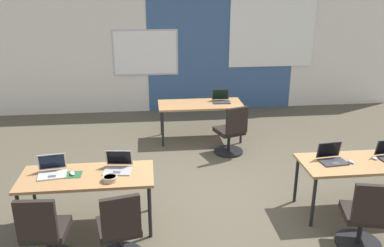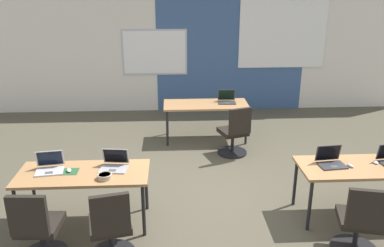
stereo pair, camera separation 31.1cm
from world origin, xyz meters
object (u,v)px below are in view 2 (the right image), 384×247
desk_near_left (84,177)px  mouse_near_left_end (69,170)px  laptop_near_left_end (50,167)px  chair_near_right_inner (359,226)px  laptop_near_left_inner (114,164)px  laptop_near_right_inner (331,161)px  laptop_far_right (227,100)px  mouse_near_right_end (375,162)px  chair_near_left_inner (111,231)px  snack_bowl (105,176)px  mouse_near_right_inner (350,166)px  chair_far_right (235,135)px  desk_near_right (361,170)px  chair_near_left_end (38,232)px  desk_far_center (206,107)px

desk_near_left → mouse_near_left_end: mouse_near_left_end is taller
laptop_near_left_end → mouse_near_left_end: bearing=-19.7°
laptop_near_left_end → mouse_near_left_end: (0.24, -0.05, -0.03)m
chair_near_right_inner → laptop_near_left_inner: size_ratio=2.53×
chair_near_right_inner → laptop_near_right_inner: bearing=-73.7°
laptop_far_right → mouse_near_left_end: laptop_far_right is taller
mouse_near_right_end → chair_near_left_inner: bearing=-166.2°
snack_bowl → laptop_near_right_inner: bearing=4.7°
mouse_near_right_end → laptop_near_left_inner: 3.33m
mouse_near_left_end → snack_bowl: 0.51m
mouse_near_right_inner → mouse_near_left_end: 3.51m
laptop_near_right_inner → mouse_near_right_inner: 0.24m
chair_far_right → snack_bowl: size_ratio=5.18×
desk_near_right → laptop_near_right_inner: laptop_near_right_inner is taller
laptop_near_left_inner → chair_near_left_end: laptop_near_left_inner is taller
laptop_near_right_inner → chair_near_left_inner: laptop_near_right_inner is taller
desk_near_left → laptop_near_left_inner: laptop_near_left_inner is taller
snack_bowl → laptop_far_right: bearing=58.5°
desk_near_right → mouse_near_right_end: (0.20, 0.06, 0.08)m
laptop_far_right → snack_bowl: 3.58m
laptop_near_right_inner → laptop_far_right: 2.97m
desk_far_center → mouse_near_left_end: bearing=-124.8°
mouse_near_left_end → laptop_far_right: bearing=50.6°
mouse_near_right_inner → laptop_far_right: laptop_far_right is taller
chair_near_left_inner → laptop_near_left_end: 1.24m
chair_near_left_end → snack_bowl: (0.65, 0.54, 0.38)m
chair_near_left_inner → laptop_near_left_inner: bearing=-99.3°
chair_near_left_inner → chair_near_right_inner: bearing=166.5°
chair_near_right_inner → chair_near_left_inner: same height
desk_near_left → mouse_near_right_inner: 3.34m
desk_far_center → laptop_near_right_inner: size_ratio=4.48×
laptop_near_right_inner → mouse_near_right_inner: laptop_near_right_inner is taller
chair_near_right_inner → snack_bowl: bearing=1.4°
desk_near_right → desk_far_center: size_ratio=1.00×
desk_far_center → chair_near_right_inner: bearing=-68.8°
chair_near_right_inner → snack_bowl: (-2.86, 0.62, 0.38)m
chair_near_left_end → mouse_near_left_end: bearing=-100.6°
laptop_near_right_inner → mouse_near_right_inner: bearing=-24.9°
desk_near_right → desk_far_center: same height
chair_near_right_inner → desk_near_right: bearing=-100.3°
chair_near_right_inner → chair_far_right: (-0.95, 2.81, 0.00)m
desk_far_center → desk_near_right: bearing=-58.0°
desk_far_center → laptop_near_left_inner: bearing=-117.1°
desk_far_center → laptop_far_right: bearing=9.8°
mouse_near_left_end → chair_near_left_end: bearing=-104.1°
chair_far_right → mouse_near_left_end: size_ratio=8.09×
desk_near_right → snack_bowl: size_ratio=9.01×
desk_near_left → mouse_near_left_end: size_ratio=14.06×
desk_near_left → laptop_far_right: bearing=53.0°
chair_far_right → chair_near_left_end: same height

